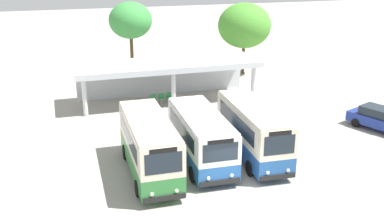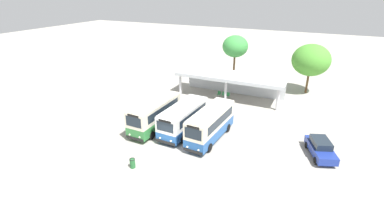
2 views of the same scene
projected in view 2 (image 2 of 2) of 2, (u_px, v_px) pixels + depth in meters
ground_plane at (163, 155)px, 26.95m from camera, size 180.00×180.00×0.00m
city_bus_nearest_orange at (155, 113)px, 31.42m from camera, size 2.53×7.77×3.31m
city_bus_second_in_row at (184, 118)px, 30.68m from camera, size 2.70×7.59×3.08m
city_bus_middle_cream at (211, 123)px, 29.16m from camera, size 2.60×7.87×3.29m
parked_car_flank at (321, 148)px, 26.59m from camera, size 3.23×4.75×1.62m
terminal_canopy at (232, 79)px, 40.63m from camera, size 15.48×4.78×3.40m
waiting_chair_end_by_column at (219, 94)px, 41.02m from camera, size 0.44×0.44×0.86m
waiting_chair_second_from_end at (223, 94)px, 40.76m from camera, size 0.44×0.44×0.86m
waiting_chair_middle_seat at (228, 95)px, 40.51m from camera, size 0.44×0.44×0.86m
roadside_tree_behind_canopy at (235, 46)px, 45.44m from camera, size 4.11×4.11×7.74m
roadside_tree_east_of_canopy at (311, 60)px, 40.83m from camera, size 5.42×5.42×7.36m
litter_bin_apron at (133, 163)px, 24.92m from camera, size 0.49×0.49×0.90m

